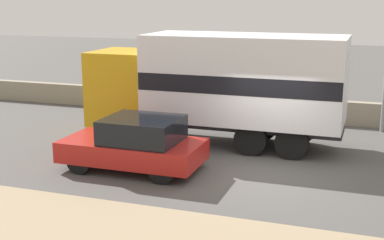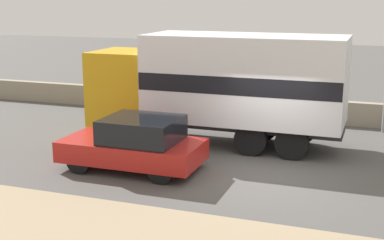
{
  "view_description": "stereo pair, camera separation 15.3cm",
  "coord_description": "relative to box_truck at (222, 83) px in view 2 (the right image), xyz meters",
  "views": [
    {
      "loc": [
        2.72,
        -13.38,
        4.68
      ],
      "look_at": [
        -2.26,
        0.97,
        1.11
      ],
      "focal_mm": 50.0,
      "sensor_mm": 36.0,
      "label": 1
    },
    {
      "loc": [
        2.87,
        -13.33,
        4.68
      ],
      "look_at": [
        -2.26,
        0.97,
        1.11
      ],
      "focal_mm": 50.0,
      "sensor_mm": 36.0,
      "label": 2
    }
  ],
  "objects": [
    {
      "name": "box_truck",
      "position": [
        0.0,
        0.0,
        0.0
      ],
      "size": [
        8.13,
        2.5,
        3.49
      ],
      "rotation": [
        0.0,
        0.0,
        3.14
      ],
      "color": "gold",
      "rests_on": "ground_plane"
    },
    {
      "name": "car_hatchback",
      "position": [
        -1.45,
        -3.31,
        -1.25
      ],
      "size": [
        3.82,
        1.88,
        1.47
      ],
      "rotation": [
        0.0,
        0.0,
        3.14
      ],
      "color": "#B21E19",
      "rests_on": "ground_plane"
    },
    {
      "name": "ground_plane",
      "position": [
        1.85,
        -2.63,
        -1.98
      ],
      "size": [
        80.0,
        80.0,
        0.0
      ],
      "primitive_type": "plane",
      "color": "#514F4C"
    },
    {
      "name": "stone_wall_backdrop",
      "position": [
        1.85,
        3.99,
        -1.54
      ],
      "size": [
        60.0,
        0.35,
        0.87
      ],
      "color": "gray",
      "rests_on": "ground_plane"
    }
  ]
}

